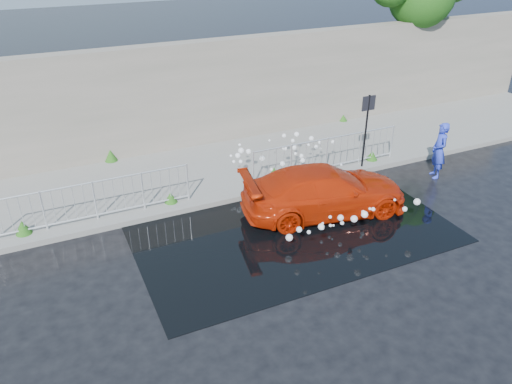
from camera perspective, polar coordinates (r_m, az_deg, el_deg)
ground at (r=12.12m, az=4.15°, el=-7.03°), size 90.00×90.00×0.00m
pavement at (r=16.02m, az=-4.38°, el=2.65°), size 30.00×4.00×0.15m
curb at (r=14.36m, az=-1.54°, el=-0.47°), size 30.00×0.25×0.16m
retaining_wall at (r=17.30m, az=-7.25°, el=10.98°), size 30.00×0.60×3.50m
puddle at (r=13.05m, az=3.99°, el=-4.16°), size 8.00×5.00×0.01m
sign_post at (r=15.73m, az=12.56°, el=8.06°), size 0.45×0.06×2.50m
railing_left at (r=13.51m, az=-17.95°, el=-0.79°), size 5.05×0.05×1.10m
railing_right at (r=15.63m, az=8.09°, el=4.42°), size 5.05×0.05×1.10m
weeds at (r=15.30m, az=-5.28°, el=2.37°), size 12.17×3.93×0.43m
water_spray at (r=14.13m, az=5.40°, el=1.57°), size 3.61×5.54×1.06m
red_car at (r=13.56m, az=7.86°, el=0.14°), size 4.75×2.56×1.31m
person at (r=16.30m, az=20.20°, el=4.48°), size 0.63×0.75×1.76m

